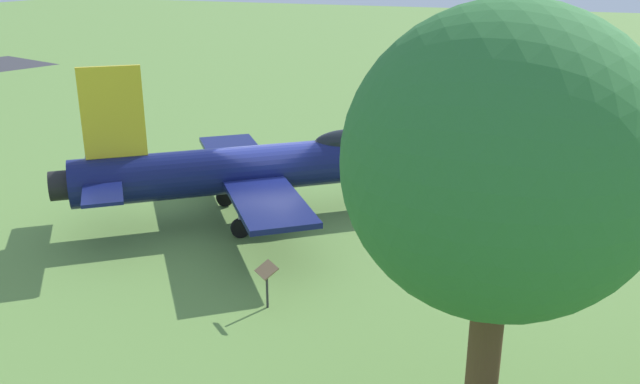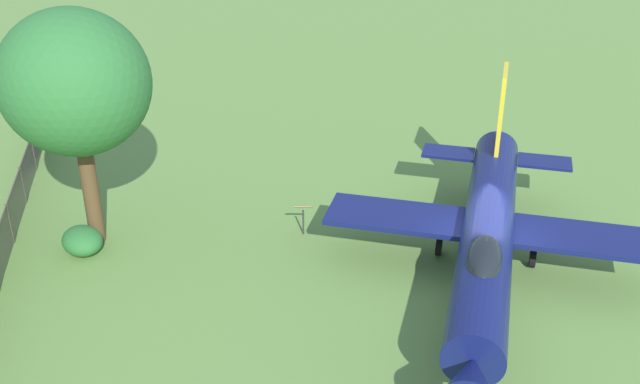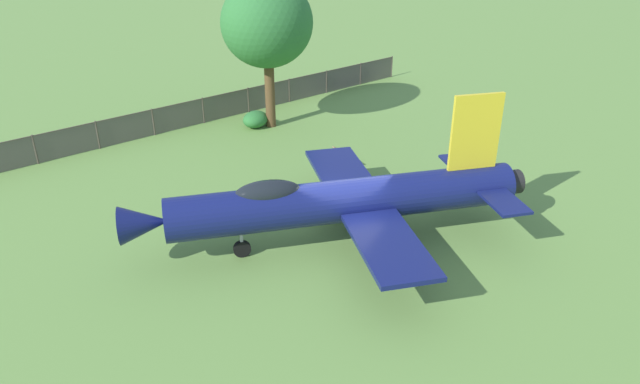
{
  "view_description": "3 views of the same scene",
  "coord_description": "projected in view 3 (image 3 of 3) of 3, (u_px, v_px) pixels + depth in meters",
  "views": [
    {
      "loc": [
        -18.35,
        -9.6,
        8.1
      ],
      "look_at": [
        -3.65,
        -3.39,
        2.5
      ],
      "focal_mm": 37.52,
      "sensor_mm": 36.0,
      "label": 1
    },
    {
      "loc": [
        12.75,
        -15.22,
        12.69
      ],
      "look_at": [
        -3.65,
        -3.39,
        2.5
      ],
      "focal_mm": 42.74,
      "sensor_mm": 36.0,
      "label": 2
    },
    {
      "loc": [
        16.28,
        7.14,
        11.04
      ],
      "look_at": [
        0.16,
        -0.9,
        1.91
      ],
      "focal_mm": 32.8,
      "sensor_mm": 36.0,
      "label": 3
    }
  ],
  "objects": [
    {
      "name": "ground_plane",
      "position": [
        344.0,
        243.0,
        20.83
      ],
      "size": [
        200.0,
        200.0,
        0.0
      ],
      "primitive_type": "plane",
      "color": "#668E42"
    },
    {
      "name": "shade_tree",
      "position": [
        267.0,
        24.0,
        29.04
      ],
      "size": [
        4.87,
        4.51,
        7.64
      ],
      "color": "brown",
      "rests_on": "ground_plane"
    },
    {
      "name": "shrub_near_fence",
      "position": [
        255.0,
        119.0,
        31.14
      ],
      "size": [
        1.51,
        1.23,
        0.87
      ],
      "color": "#2D7033",
      "rests_on": "ground_plane"
    },
    {
      "name": "display_jet",
      "position": [
        336.0,
        200.0,
        19.96
      ],
      "size": [
        10.85,
        12.07,
        5.17
      ],
      "rotation": [
        0.0,
        0.0,
        5.41
      ],
      "color": "#111951",
      "rests_on": "ground_plane"
    },
    {
      "name": "info_plaque",
      "position": [
        339.0,
        154.0,
        25.9
      ],
      "size": [
        0.68,
        0.72,
        1.14
      ],
      "color": "#333333",
      "rests_on": "ground_plane"
    },
    {
      "name": "perimeter_fence",
      "position": [
        179.0,
        115.0,
        30.74
      ],
      "size": [
        29.03,
        13.18,
        1.42
      ],
      "rotation": [
        0.0,
        0.0,
        5.86
      ],
      "color": "#4C4238",
      "rests_on": "ground_plane"
    }
  ]
}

